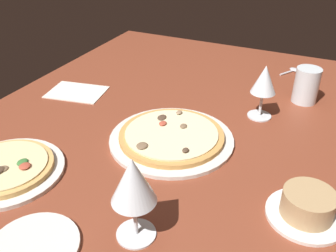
% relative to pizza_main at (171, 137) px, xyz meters
% --- Properties ---
extents(dining_table, '(1.50, 1.10, 0.04)m').
position_rel_pizza_main_xyz_m(dining_table, '(-0.04, -0.04, -0.03)').
color(dining_table, brown).
rests_on(dining_table, ground).
extents(pizza_main, '(0.32, 0.32, 0.03)m').
position_rel_pizza_main_xyz_m(pizza_main, '(0.00, 0.00, 0.00)').
color(pizza_main, silver).
rests_on(pizza_main, dining_table).
extents(pizza_side, '(0.26, 0.26, 0.03)m').
position_rel_pizza_main_xyz_m(pizza_side, '(0.28, -0.29, -0.00)').
color(pizza_side, silver).
rests_on(pizza_side, dining_table).
extents(ramekin_on_saucer, '(0.16, 0.16, 0.06)m').
position_rel_pizza_main_xyz_m(ramekin_on_saucer, '(0.13, 0.35, 0.01)').
color(ramekin_on_saucer, silver).
rests_on(ramekin_on_saucer, dining_table).
extents(wine_glass_far, '(0.07, 0.07, 0.16)m').
position_rel_pizza_main_xyz_m(wine_glass_far, '(-0.23, 0.18, 0.10)').
color(wine_glass_far, silver).
rests_on(wine_glass_far, dining_table).
extents(wine_glass_near, '(0.08, 0.08, 0.18)m').
position_rel_pizza_main_xyz_m(wine_glass_near, '(0.32, 0.07, 0.11)').
color(wine_glass_near, silver).
rests_on(wine_glass_near, dining_table).
extents(water_glass, '(0.07, 0.07, 0.11)m').
position_rel_pizza_main_xyz_m(water_glass, '(-0.38, 0.28, 0.04)').
color(water_glass, silver).
rests_on(water_glass, dining_table).
extents(side_plate, '(0.16, 0.16, 0.01)m').
position_rel_pizza_main_xyz_m(side_plate, '(0.42, -0.08, -0.01)').
color(side_plate, silver).
rests_on(side_plate, dining_table).
extents(paper_menu, '(0.16, 0.20, 0.00)m').
position_rel_pizza_main_xyz_m(paper_menu, '(-0.13, -0.40, -0.01)').
color(paper_menu, silver).
rests_on(paper_menu, dining_table).
extents(spoon, '(0.09, 0.07, 0.01)m').
position_rel_pizza_main_xyz_m(spoon, '(-0.61, 0.21, -0.01)').
color(spoon, silver).
rests_on(spoon, dining_table).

